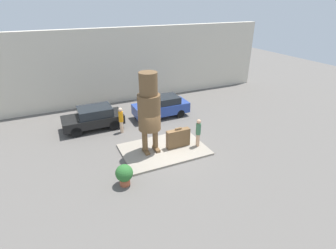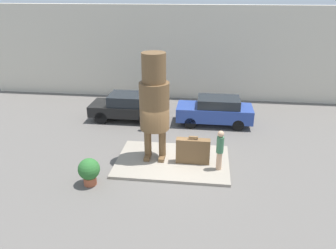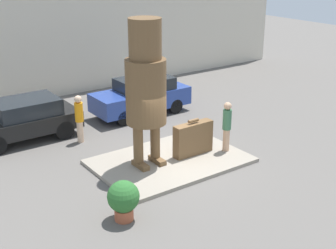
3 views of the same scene
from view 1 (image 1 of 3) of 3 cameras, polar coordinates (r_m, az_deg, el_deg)
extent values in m
plane|color=#605B56|center=(15.82, -0.88, -5.65)|extent=(60.00, 60.00, 0.00)
cube|color=gray|center=(15.78, -0.88, -5.46)|extent=(4.94, 3.38, 0.12)
cube|color=beige|center=(23.07, -10.76, 12.40)|extent=(28.00, 0.60, 6.18)
cube|color=brown|center=(15.40, -4.83, -5.82)|extent=(0.25, 0.73, 0.16)
cube|color=brown|center=(15.59, -2.58, -5.31)|extent=(0.25, 0.73, 0.16)
cylinder|color=brown|center=(15.13, -5.07, -3.31)|extent=(0.32, 0.32, 1.27)
cylinder|color=brown|center=(15.33, -2.79, -2.83)|extent=(0.32, 0.32, 1.27)
cylinder|color=brown|center=(14.50, -4.12, 2.68)|extent=(1.27, 1.27, 2.04)
cylinder|color=brown|center=(13.95, -4.33, 8.87)|extent=(1.00, 1.00, 1.23)
cube|color=brown|center=(15.73, 2.21, -3.00)|extent=(1.46, 0.36, 1.12)
cylinder|color=brown|center=(15.43, 2.26, -0.86)|extent=(0.40, 0.11, 0.11)
cylinder|color=tan|center=(15.97, 6.50, -3.36)|extent=(0.23, 0.23, 0.79)
cylinder|color=#3D704C|center=(15.62, 6.63, -0.96)|extent=(0.30, 0.30, 0.70)
sphere|color=tan|center=(15.41, 6.72, 0.64)|extent=(0.26, 0.26, 0.26)
cube|color=black|center=(18.88, -16.03, 1.01)|extent=(4.08, 1.85, 0.61)
cube|color=#1E2328|center=(18.67, -15.64, 2.78)|extent=(2.24, 1.66, 0.58)
cylinder|color=black|center=(18.14, -19.35, -1.57)|extent=(0.72, 0.18, 0.72)
cylinder|color=black|center=(19.65, -19.96, 0.46)|extent=(0.72, 0.18, 0.72)
cylinder|color=black|center=(18.44, -11.62, -0.12)|extent=(0.72, 0.18, 0.72)
cylinder|color=black|center=(19.93, -12.79, 1.78)|extent=(0.72, 0.18, 0.72)
cube|color=#284293|center=(20.00, -1.55, 3.57)|extent=(4.18, 1.70, 0.76)
cube|color=#1E2328|center=(19.84, -1.02, 5.36)|extent=(2.30, 1.53, 0.50)
cylinder|color=black|center=(19.06, -4.21, 1.10)|extent=(0.63, 0.18, 0.63)
cylinder|color=black|center=(20.37, -5.74, 2.72)|extent=(0.63, 0.18, 0.63)
cylinder|color=black|center=(20.02, 2.73, 2.39)|extent=(0.63, 0.18, 0.63)
cylinder|color=black|center=(21.28, 0.85, 3.87)|extent=(0.63, 0.18, 0.63)
cylinder|color=#AD5638|center=(13.24, -9.35, -12.21)|extent=(0.50, 0.50, 0.33)
sphere|color=#2D6B2D|center=(12.93, -9.52, -10.37)|extent=(0.85, 0.85, 0.85)
cylinder|color=beige|center=(17.99, -10.05, -0.51)|extent=(0.23, 0.23, 0.80)
cylinder|color=orange|center=(17.67, -10.24, 1.70)|extent=(0.30, 0.30, 0.71)
sphere|color=beige|center=(17.48, -10.36, 3.17)|extent=(0.27, 0.27, 0.27)
camera|label=2|loc=(6.90, 66.52, 1.58)|focal=35.00mm
camera|label=3|loc=(3.35, -84.19, -27.22)|focal=50.00mm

